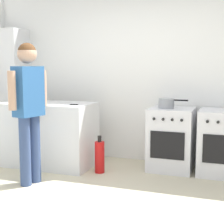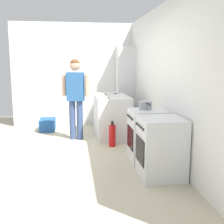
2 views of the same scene
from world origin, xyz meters
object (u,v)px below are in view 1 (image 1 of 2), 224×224
knife_bread (30,100)px  larder_cabinet (11,92)px  oven_right (223,142)px  pot (167,103)px  person (29,100)px  knife_chef (33,103)px  oven_left (171,139)px  knife_utility (70,105)px  fire_extinguisher (100,157)px

knife_bread → larder_cabinet: 0.63m
oven_right → knife_bread: bearing=-176.0°
pot → knife_bread: bearing=-175.8°
larder_cabinet → oven_right: bearing=-1.8°
oven_right → person: (-2.17, -1.16, 0.59)m
oven_right → larder_cabinet: 3.38m
knife_chef → person: (0.37, -0.67, 0.11)m
oven_left → knife_chef: knife_chef is taller
knife_utility → fire_extinguisher: bearing=4.7°
oven_right → pot: (-0.75, -0.04, 0.49)m
oven_left → knife_chef: 1.99m
pot → knife_chef: 1.85m
knife_utility → person: bearing=-108.3°
knife_utility → oven_right: bearing=14.6°
knife_chef → knife_utility: bearing=-1.4°
knife_chef → person: size_ratio=0.19×
knife_utility → knife_chef: same height
knife_utility → person: size_ratio=0.15×
pot → person: (-1.43, -1.12, 0.09)m
knife_chef → fire_extinguisher: knife_chef is taller
pot → person: 1.82m
fire_extinguisher → oven_left: bearing=28.8°
oven_right → larder_cabinet: bearing=178.2°
fire_extinguisher → larder_cabinet: 2.03m
oven_left → person: person is taller
person → oven_right: bearing=28.1°
pot → larder_cabinet: (-2.58, 0.14, 0.08)m
knife_bread → fire_extinguisher: size_ratio=0.62×
pot → knife_chef: bearing=-165.8°
person → knife_utility: bearing=71.7°
oven_left → person: 1.98m
person → fire_extinguisher: (0.62, 0.68, -0.80)m
knife_bread → pot: bearing=4.2°
pot → knife_bread: size_ratio=1.27×
fire_extinguisher → oven_right: bearing=17.2°
oven_right → knife_bread: knife_bread is taller
oven_right → knife_bread: (-2.78, -0.19, 0.48)m
oven_left → oven_right: size_ratio=1.00×
knife_bread → knife_utility: 0.88m
oven_left → knife_bread: 2.17m
larder_cabinet → knife_utility: bearing=-24.1°
person → larder_cabinet: larder_cabinet is taller
oven_left → person: bearing=-142.1°
knife_chef → larder_cabinet: 0.99m
pot → larder_cabinet: bearing=176.8°
person → pot: bearing=38.1°
oven_left → knife_chef: (-1.86, -0.50, 0.48)m
pot → oven_right: bearing=3.3°
knife_bread → knife_chef: bearing=-51.6°
pot → fire_extinguisher: size_ratio=0.78×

